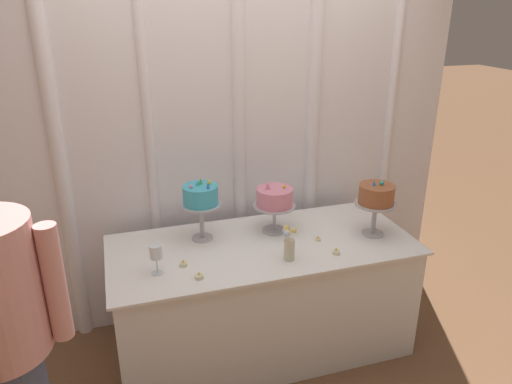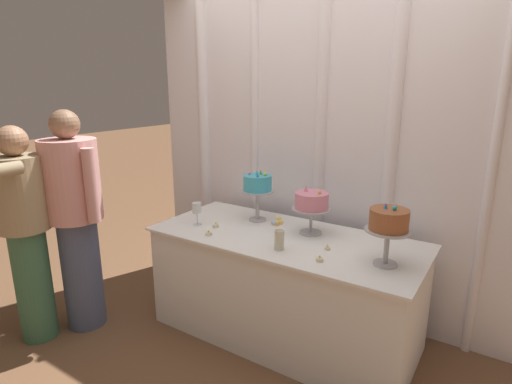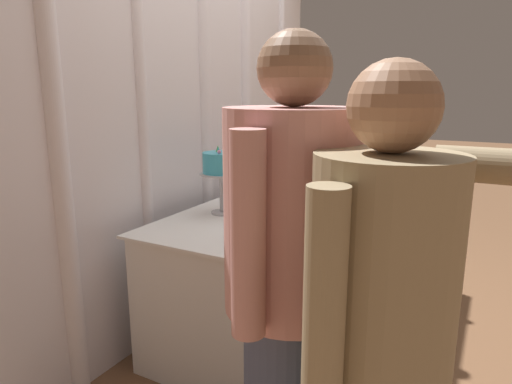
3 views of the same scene
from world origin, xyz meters
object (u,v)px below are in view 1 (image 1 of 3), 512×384
Objects in this scene: wine_glass at (156,253)px; flower_vase at (289,244)px; tealight_far_right at (336,252)px; tealight_far_left at (184,264)px; cake_display_center at (274,199)px; cake_display_rightmost at (376,197)px; cake_display_leftmost at (201,198)px; tealight_near_right at (318,239)px; cake_table at (263,296)px; guest_man_pink_jacket at (2,345)px; tealight_near_left at (199,277)px.

flower_vase is (0.73, -0.07, -0.02)m from wine_glass.
tealight_far_right is at bearing -4.63° from flower_vase.
tealight_far_left is at bearing 169.86° from flower_vase.
cake_display_rightmost reaches higher than cake_display_center.
cake_display_leftmost is at bearing 175.73° from cake_display_center.
cake_display_center reaches higher than tealight_far_right.
tealight_far_left is at bearing -175.94° from tealight_near_right.
cake_display_center reaches higher than flower_vase.
tealight_near_right is at bearing 99.96° from tealight_far_right.
cake_display_leftmost reaches higher than tealight_near_right.
tealight_far_right is at bearing -33.98° from cake_table.
cake_display_center is at bearing 20.73° from wine_glass.
guest_man_pink_jacket reaches higher than tealight_far_right.
guest_man_pink_jacket reaches higher than cake_display_center.
cake_display_center is 0.71m from tealight_far_left.
cake_display_leftmost is 1.07m from cake_display_rightmost.
flower_vase is at bearing -10.14° from tealight_far_left.
tealight_far_right is (0.81, 0.02, 0.00)m from tealight_near_left.
cake_display_rightmost is at bearing -6.95° from cake_table.
cake_display_leftmost is 0.76m from tealight_near_right.
cake_display_center reaches higher than tealight_far_left.
guest_man_pink_jacket is (-2.01, -0.60, -0.15)m from cake_display_rightmost.
tealight_near_right is at bearing 176.13° from cake_display_rightmost.
cake_display_leftmost reaches higher than cake_display_rightmost.
flower_vase is 0.60m from tealight_far_left.
tealight_near_left is (-1.14, -0.18, -0.24)m from cake_display_rightmost.
tealight_far_left is at bearing -157.23° from cake_display_center.
guest_man_pink_jacket is (-1.43, -0.83, -0.12)m from cake_display_center.
cake_display_center is at bearing 36.05° from tealight_near_left.
flower_vase is (-0.04, -0.37, -0.12)m from cake_display_center.
cake_display_leftmost is at bearing 165.84° from cake_display_rightmost.
cake_table is at bearing 109.18° from flower_vase.
cake_table is at bearing -27.66° from cake_display_leftmost.
cake_display_center is at bearing 136.42° from tealight_near_right.
tealight_near_right is (0.84, 0.06, -0.00)m from tealight_far_left.
cake_display_center reaches higher than tealight_near_left.
flower_vase is at bearing 175.37° from tealight_far_right.
wine_glass reaches higher than tealight_near_right.
tealight_near_left is (-0.11, -0.45, -0.26)m from cake_display_leftmost.
cake_display_center reaches higher than tealight_near_right.
cake_display_leftmost is 8.05× the size of tealight_near_left.
tealight_near_right is at bearing 20.74° from guest_man_pink_jacket.
cake_display_center is 0.62m from cake_display_rightmost.
tealight_near_right is at bearing 15.05° from tealight_near_left.
tealight_near_right is 0.19m from tealight_far_right.
tealight_far_left reaches higher than tealight_near_left.
flower_vase is at bearing -96.75° from cake_display_center.
guest_man_pink_jacket reaches higher than tealight_near_left.
flower_vase reaches higher than tealight_far_left.
cake_display_rightmost is 1.18m from tealight_near_left.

